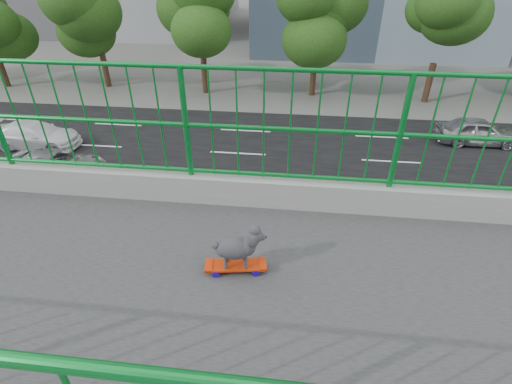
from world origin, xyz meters
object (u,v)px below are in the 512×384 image
Objects in this scene: poodle at (238,246)px; car_2 at (54,166)px; car_0 at (442,303)px; car_1 at (388,230)px; skateboard at (236,266)px; car_4 at (478,131)px; car_3 at (36,135)px.

car_2 is at bearing -147.11° from poodle.
car_0 is 0.92× the size of car_1.
car_2 is (-6.40, -15.58, -0.07)m from car_0.
skateboard is 17.33m from car_2.
skateboard reaches higher than car_0.
skateboard is 0.21m from poodle.
car_4 is (-6.40, 21.13, 0.05)m from car_2.
car_4 reaches higher than car_2.
car_4 reaches higher than car_3.
car_4 is at bearing 156.55° from car_0.
car_2 is (-3.20, -14.62, -0.10)m from car_1.
car_1 is at bearing -102.35° from car_2.
car_1 is 1.10× the size of car_4.
car_1 reaches higher than car_2.
poodle is at bearing 150.60° from car_4.
car_3 is at bearing 97.56° from car_4.
car_4 is (-3.20, 24.10, 0.05)m from car_3.
car_4 is (-18.42, 10.38, -6.53)m from poodle.
car_2 is 22.08m from car_4.
car_4 is (-9.60, 6.51, -0.05)m from car_1.
car_0 is 1.02× the size of car_4.
skateboard is 0.11× the size of car_2.
skateboard is at bearing -138.27° from car_2.
skateboard is 0.12× the size of car_4.
skateboard is 1.20× the size of poodle.
car_1 is at bearing 147.27° from skateboard.
car_0 is at bearing -117.36° from car_3.
car_1 is at bearing 145.87° from car_4.
car_1 is 14.97m from car_2.
car_3 is (-6.40, -17.60, -0.10)m from car_1.
skateboard is 0.11× the size of car_3.
poodle is 9.87m from car_0.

